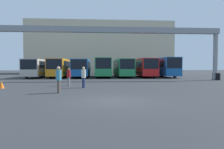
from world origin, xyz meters
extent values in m
plane|color=#2D3033|center=(0.00, 0.00, 0.00)|extent=(200.00, 200.00, 0.00)
cube|color=beige|center=(0.00, 46.78, 6.90)|extent=(38.48, 12.00, 13.80)
cylinder|color=gray|center=(14.89, 15.43, 3.08)|extent=(0.60, 0.60, 6.16)
cube|color=gray|center=(0.00, 15.43, 6.51)|extent=(30.39, 0.80, 0.70)
cube|color=beige|center=(-10.81, 24.93, 1.66)|extent=(2.55, 11.20, 2.61)
cube|color=black|center=(-10.81, 19.35, 2.13)|extent=(2.35, 0.06, 1.46)
cube|color=black|center=(-10.81, 24.93, 2.13)|extent=(2.58, 9.52, 1.10)
cube|color=orange|center=(-10.81, 24.93, 0.82)|extent=(2.58, 10.64, 0.24)
cylinder|color=black|center=(-11.93, 21.80, 0.49)|extent=(0.28, 0.98, 0.98)
cylinder|color=black|center=(-9.69, 21.80, 0.49)|extent=(0.28, 0.98, 0.98)
cylinder|color=black|center=(-11.93, 28.07, 0.49)|extent=(0.28, 0.98, 0.98)
cylinder|color=black|center=(-9.69, 28.07, 0.49)|extent=(0.28, 0.98, 0.98)
cube|color=orange|center=(-7.21, 25.33, 1.69)|extent=(2.51, 12.00, 2.69)
cube|color=black|center=(-7.21, 19.35, 2.19)|extent=(2.30, 0.06, 1.51)
cube|color=black|center=(-7.21, 25.33, 2.19)|extent=(2.54, 10.20, 1.13)
cube|color=#268C4C|center=(-7.21, 25.33, 0.83)|extent=(2.54, 11.40, 0.24)
cylinder|color=black|center=(-8.30, 21.97, 0.50)|extent=(0.28, 1.01, 1.01)
cylinder|color=black|center=(-6.11, 21.97, 0.50)|extent=(0.28, 1.01, 1.01)
cylinder|color=black|center=(-8.30, 28.69, 0.50)|extent=(0.28, 1.01, 1.01)
cylinder|color=black|center=(-6.11, 28.69, 0.50)|extent=(0.28, 1.01, 1.01)
cube|color=#1959A5|center=(-3.60, 25.06, 1.66)|extent=(2.58, 11.46, 2.62)
cube|color=black|center=(-3.60, 19.35, 2.14)|extent=(2.38, 0.06, 1.47)
cube|color=black|center=(-3.60, 25.06, 2.14)|extent=(2.61, 9.74, 1.10)
cube|color=#268C4C|center=(-3.60, 25.06, 0.82)|extent=(2.61, 10.89, 0.24)
cylinder|color=black|center=(-4.74, 21.85, 0.52)|extent=(0.28, 1.04, 1.04)
cylinder|color=black|center=(-2.47, 21.85, 0.52)|extent=(0.28, 1.04, 1.04)
cylinder|color=black|center=(-4.74, 28.27, 0.52)|extent=(0.28, 1.04, 1.04)
cylinder|color=black|center=(-2.47, 28.27, 0.52)|extent=(0.28, 1.04, 1.04)
cube|color=#268C4C|center=(0.00, 24.87, 1.77)|extent=(2.54, 11.07, 2.85)
cube|color=black|center=(0.00, 19.35, 2.30)|extent=(2.34, 0.06, 1.59)
cube|color=black|center=(0.00, 24.87, 2.30)|extent=(2.57, 9.41, 1.20)
cube|color=orange|center=(0.00, 24.87, 0.86)|extent=(2.57, 10.52, 0.24)
cylinder|color=black|center=(-1.11, 21.77, 0.46)|extent=(0.28, 0.92, 0.92)
cylinder|color=black|center=(1.11, 21.77, 0.46)|extent=(0.28, 0.92, 0.92)
cylinder|color=black|center=(-1.11, 27.97, 0.46)|extent=(0.28, 0.92, 0.92)
cylinder|color=black|center=(1.11, 27.97, 0.46)|extent=(0.28, 0.92, 0.92)
cube|color=#268C4C|center=(3.60, 25.34, 1.70)|extent=(2.44, 12.02, 2.71)
cube|color=black|center=(3.60, 19.35, 2.20)|extent=(2.25, 0.06, 1.52)
cube|color=black|center=(3.60, 25.34, 2.20)|extent=(2.47, 10.22, 1.14)
cube|color=#268C4C|center=(3.60, 25.34, 0.84)|extent=(2.47, 11.42, 0.24)
cylinder|color=black|center=(2.54, 21.98, 0.49)|extent=(0.28, 0.98, 0.98)
cylinder|color=black|center=(4.67, 21.98, 0.49)|extent=(0.28, 0.98, 0.98)
cylinder|color=black|center=(2.54, 28.71, 0.49)|extent=(0.28, 0.98, 0.98)
cylinder|color=black|center=(4.67, 28.71, 0.49)|extent=(0.28, 0.98, 0.98)
cube|color=red|center=(7.21, 24.84, 1.74)|extent=(2.52, 11.02, 2.79)
cube|color=black|center=(7.21, 19.35, 2.26)|extent=(2.32, 0.06, 1.56)
cube|color=black|center=(7.21, 24.84, 2.26)|extent=(2.55, 9.37, 1.17)
cube|color=black|center=(7.21, 24.84, 0.85)|extent=(2.55, 10.47, 0.24)
cylinder|color=black|center=(6.11, 21.76, 0.47)|extent=(0.28, 0.94, 0.94)
cylinder|color=black|center=(8.31, 21.76, 0.47)|extent=(0.28, 0.94, 0.94)
cylinder|color=black|center=(6.11, 27.93, 0.47)|extent=(0.28, 0.94, 0.94)
cylinder|color=black|center=(8.31, 27.93, 0.47)|extent=(0.28, 0.94, 0.94)
cube|color=#1959A5|center=(10.81, 25.20, 1.83)|extent=(2.53, 11.74, 2.96)
cube|color=black|center=(10.81, 19.35, 2.38)|extent=(2.32, 0.06, 1.65)
cube|color=black|center=(10.81, 25.20, 2.38)|extent=(2.56, 9.98, 1.24)
cube|color=#1966B2|center=(10.81, 25.20, 0.88)|extent=(2.56, 11.15, 0.24)
cylinder|color=black|center=(9.71, 21.91, 0.55)|extent=(0.28, 1.10, 1.10)
cylinder|color=black|center=(11.91, 21.91, 0.55)|extent=(0.28, 1.10, 1.10)
cylinder|color=black|center=(9.71, 28.49, 0.55)|extent=(0.28, 1.10, 1.10)
cylinder|color=black|center=(11.91, 28.49, 0.55)|extent=(0.28, 1.10, 1.10)
cylinder|color=navy|center=(-2.07, 6.79, 0.42)|extent=(0.19, 0.19, 0.85)
cylinder|color=navy|center=(-1.98, 6.65, 0.42)|extent=(0.19, 0.19, 0.85)
cylinder|color=beige|center=(-2.02, 6.72, 1.20)|extent=(0.37, 0.37, 0.71)
sphere|color=beige|center=(-2.02, 6.72, 1.67)|extent=(0.23, 0.23, 0.23)
cylinder|color=gray|center=(-3.51, 8.62, 0.39)|extent=(0.18, 0.18, 0.79)
cylinder|color=gray|center=(-3.57, 8.76, 0.39)|extent=(0.18, 0.18, 0.79)
cylinder|color=#A5191E|center=(-3.54, 8.69, 1.12)|extent=(0.35, 0.35, 0.66)
sphere|color=#8C6647|center=(-3.54, 8.69, 1.56)|extent=(0.21, 0.21, 0.21)
cylinder|color=brown|center=(-3.49, 3.51, 0.43)|extent=(0.20, 0.20, 0.86)
cylinder|color=brown|center=(-3.45, 3.35, 0.43)|extent=(0.20, 0.20, 0.86)
cylinder|color=teal|center=(-3.47, 3.43, 1.21)|extent=(0.37, 0.37, 0.71)
sphere|color=tan|center=(-3.47, 3.43, 1.68)|extent=(0.23, 0.23, 0.23)
cone|color=orange|center=(-8.74, 6.73, 0.31)|extent=(0.44, 0.44, 0.61)
torus|color=black|center=(15.11, 15.51, 0.12)|extent=(1.04, 1.04, 0.24)
torus|color=black|center=(15.11, 15.51, 0.36)|extent=(1.04, 1.04, 0.24)
torus|color=black|center=(15.11, 15.51, 0.60)|extent=(1.04, 1.04, 0.24)
torus|color=black|center=(15.11, 15.51, 0.84)|extent=(1.04, 1.04, 0.24)
camera|label=1|loc=(-0.83, -10.24, 1.76)|focal=32.00mm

